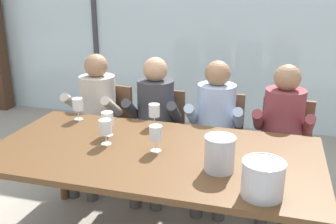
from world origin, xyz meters
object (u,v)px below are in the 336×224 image
object	(u,v)px
wine_glass_by_left_taster	(78,105)
wine_glass_by_right_taster	(156,134)
ice_bucket_primary	(220,153)
chair_left_of_center	(159,132)
wine_glass_near_bucket	(107,120)
dining_table	(153,161)
chair_center	(217,136)
chair_right_of_center	(284,144)
person_pale_blue_shirt	(215,124)
person_maroon_top	(282,130)
person_charcoal_jacket	(154,118)
chair_near_curtain	(107,125)
wine_glass_center_pour	(154,111)
wine_glass_spare_empty	(105,128)
person_beige_jumper	(95,112)
ice_bucket_secondary	(263,178)

from	to	relation	value
wine_glass_by_left_taster	wine_glass_by_right_taster	distance (m)	0.87
wine_glass_by_right_taster	ice_bucket_primary	bearing A→B (deg)	-19.71
chair_left_of_center	wine_glass_near_bucket	xyz separation A→B (m)	(-0.15, -0.76, 0.37)
dining_table	ice_bucket_primary	size ratio (longest dim) A/B	10.11
dining_table	chair_center	xyz separation A→B (m)	(0.27, 0.97, -0.18)
chair_right_of_center	wine_glass_by_left_taster	xyz separation A→B (m)	(-1.59, -0.53, 0.37)
wine_glass_near_bucket	person_pale_blue_shirt	bearing A→B (deg)	44.22
chair_left_of_center	chair_right_of_center	world-z (taller)	same
chair_right_of_center	ice_bucket_primary	distance (m)	1.21
person_maroon_top	wine_glass_by_left_taster	xyz separation A→B (m)	(-1.56, -0.40, 0.20)
chair_center	wine_glass_near_bucket	distance (m)	1.11
dining_table	chair_left_of_center	distance (m)	0.97
person_charcoal_jacket	chair_near_curtain	bearing A→B (deg)	159.31
chair_left_of_center	wine_glass_center_pour	bearing A→B (deg)	-78.70
wine_glass_center_pour	wine_glass_spare_empty	bearing A→B (deg)	-116.86
person_pale_blue_shirt	ice_bucket_primary	xyz separation A→B (m)	(0.18, -0.96, 0.19)
wine_glass_spare_empty	chair_center	bearing A→B (deg)	57.50
person_charcoal_jacket	wine_glass_by_right_taster	size ratio (longest dim) A/B	6.93
chair_center	person_maroon_top	bearing A→B (deg)	-13.47
chair_right_of_center	ice_bucket_primary	bearing A→B (deg)	-103.00
chair_right_of_center	person_pale_blue_shirt	bearing A→B (deg)	-160.62
chair_right_of_center	person_beige_jumper	xyz separation A→B (m)	(-1.66, -0.13, 0.17)
chair_near_curtain	ice_bucket_secondary	xyz separation A→B (m)	(1.48, -1.33, 0.35)
chair_center	chair_right_of_center	bearing A→B (deg)	-0.09
wine_glass_center_pour	person_pale_blue_shirt	bearing A→B (deg)	43.45
ice_bucket_secondary	wine_glass_near_bucket	bearing A→B (deg)	154.04
wine_glass_by_left_taster	dining_table	bearing A→B (deg)	-28.16
chair_right_of_center	person_beige_jumper	world-z (taller)	person_beige_jumper
chair_left_of_center	person_charcoal_jacket	xyz separation A→B (m)	(-0.02, -0.11, 0.17)
ice_bucket_primary	chair_left_of_center	bearing A→B (deg)	122.96
person_beige_jumper	wine_glass_spare_empty	size ratio (longest dim) A/B	6.93
chair_right_of_center	person_pale_blue_shirt	distance (m)	0.61
chair_right_of_center	ice_bucket_secondary	xyz separation A→B (m)	(-0.13, -1.31, 0.35)
person_maroon_top	ice_bucket_primary	distance (m)	1.04
dining_table	ice_bucket_primary	bearing A→B (deg)	-18.74
wine_glass_center_pour	chair_near_curtain	bearing A→B (deg)	140.42
chair_center	wine_glass_center_pour	bearing A→B (deg)	-122.71
dining_table	chair_near_curtain	size ratio (longest dim) A/B	2.41
wine_glass_center_pour	wine_glass_by_right_taster	world-z (taller)	same
dining_table	chair_left_of_center	bearing A→B (deg)	104.84
chair_left_of_center	wine_glass_by_right_taster	xyz separation A→B (m)	(0.26, -0.92, 0.37)
person_maroon_top	wine_glass_spare_empty	xyz separation A→B (m)	(-1.15, -0.79, 0.20)
ice_bucket_secondary	chair_right_of_center	bearing A→B (deg)	84.13
ice_bucket_primary	wine_glass_center_pour	size ratio (longest dim) A/B	1.21
person_beige_jumper	ice_bucket_primary	world-z (taller)	person_beige_jumper
person_charcoal_jacket	wine_glass_by_right_taster	xyz separation A→B (m)	(0.28, -0.81, 0.20)
chair_near_curtain	chair_right_of_center	bearing A→B (deg)	7.80
chair_near_curtain	person_charcoal_jacket	world-z (taller)	person_charcoal_jacket
ice_bucket_secondary	wine_glass_by_right_taster	bearing A→B (deg)	151.44
chair_left_of_center	wine_glass_by_left_taster	distance (m)	0.81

